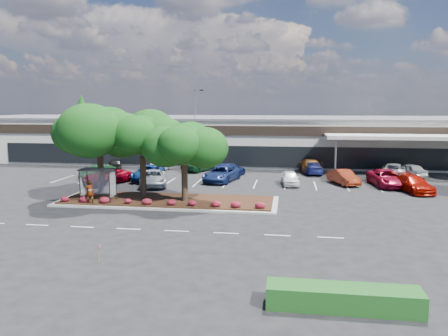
# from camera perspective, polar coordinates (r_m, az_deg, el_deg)

# --- Properties ---
(ground) EXTENTS (160.00, 160.00, 0.00)m
(ground) POSITION_cam_1_polar(r_m,az_deg,el_deg) (32.19, -5.80, -6.14)
(ground) COLOR black
(ground) RESTS_ON ground
(retail_store) EXTENTS (80.40, 25.20, 6.25)m
(retail_store) POSITION_cam_1_polar(r_m,az_deg,el_deg) (64.76, 1.58, 3.95)
(retail_store) COLOR beige
(retail_store) RESTS_ON ground
(landscape_island) EXTENTS (18.00, 6.00, 0.26)m
(landscape_island) POSITION_cam_1_polar(r_m,az_deg,el_deg) (36.43, -7.32, -4.27)
(landscape_island) COLOR #9F9F9A
(landscape_island) RESTS_ON ground
(lane_markings) EXTENTS (33.12, 20.06, 0.01)m
(lane_markings) POSITION_cam_1_polar(r_m,az_deg,el_deg) (42.16, -2.52, -2.67)
(lane_markings) COLOR silver
(lane_markings) RESTS_ON ground
(shrub_row) EXTENTS (17.00, 0.80, 0.50)m
(shrub_row) POSITION_cam_1_polar(r_m,az_deg,el_deg) (34.38, -8.28, -4.38)
(shrub_row) COLOR maroon
(shrub_row) RESTS_ON landscape_island
(bus_shelter) EXTENTS (2.75, 1.55, 2.59)m
(bus_shelter) POSITION_cam_1_polar(r_m,az_deg,el_deg) (36.94, -16.07, -0.91)
(bus_shelter) COLOR black
(bus_shelter) RESTS_ON landscape_island
(island_tree_west) EXTENTS (7.20, 7.20, 7.89)m
(island_tree_west) POSITION_cam_1_polar(r_m,az_deg,el_deg) (38.31, -15.91, 2.28)
(island_tree_west) COLOR #0F3B0E
(island_tree_west) RESTS_ON landscape_island
(island_tree_mid) EXTENTS (6.60, 6.60, 7.32)m
(island_tree_mid) POSITION_cam_1_polar(r_m,az_deg,el_deg) (37.69, -10.60, 1.93)
(island_tree_mid) COLOR #0F3B0E
(island_tree_mid) RESTS_ON landscape_island
(island_tree_east) EXTENTS (5.80, 5.80, 6.50)m
(island_tree_east) POSITION_cam_1_polar(r_m,az_deg,el_deg) (35.19, -5.20, 0.92)
(island_tree_east) COLOR #0F3B0E
(island_tree_east) RESTS_ON landscape_island
(hedge_south_east) EXTENTS (6.00, 1.30, 0.90)m
(hedge_south_east) POSITION_cam_1_polar(r_m,az_deg,el_deg) (18.46, 15.29, -16.07)
(hedge_south_east) COLOR #114918
(hedge_south_east) RESTS_ON ground
(conifer_north_west) EXTENTS (4.40, 4.40, 10.00)m
(conifer_north_west) POSITION_cam_1_polar(r_m,az_deg,el_deg) (85.10, -18.02, 5.82)
(conifer_north_west) COLOR #0F3B0E
(conifer_north_west) RESTS_ON ground
(person_waiting) EXTENTS (0.77, 0.65, 1.82)m
(person_waiting) POSITION_cam_1_polar(r_m,az_deg,el_deg) (36.11, -17.12, -2.99)
(person_waiting) COLOR #594C47
(person_waiting) RESTS_ON landscape_island
(light_pole) EXTENTS (1.43, 0.50, 10.16)m
(light_pole) POSITION_cam_1_polar(r_m,az_deg,el_deg) (59.64, -3.70, 4.88)
(light_pole) COLOR #9F9F9A
(light_pole) RESTS_ON ground
(survey_stake) EXTENTS (0.07, 0.14, 0.95)m
(survey_stake) POSITION_cam_1_polar(r_m,az_deg,el_deg) (23.40, -16.00, -10.39)
(survey_stake) COLOR #987850
(survey_stake) RESTS_ON ground
(car_0) EXTENTS (4.51, 6.02, 1.52)m
(car_0) POSITION_cam_1_polar(r_m,az_deg,el_deg) (46.00, -15.08, -1.07)
(car_0) COLOR maroon
(car_0) RESTS_ON ground
(car_1) EXTENTS (2.97, 4.60, 1.43)m
(car_1) POSITION_cam_1_polar(r_m,az_deg,el_deg) (49.93, -16.18, -0.45)
(car_1) COLOR #1B4623
(car_1) RESTS_ON ground
(car_2) EXTENTS (2.90, 5.82, 1.58)m
(car_2) POSITION_cam_1_polar(r_m,az_deg,el_deg) (47.27, -9.91, -0.63)
(car_2) COLOR navy
(car_2) RESTS_ON ground
(car_3) EXTENTS (4.08, 6.08, 1.55)m
(car_3) POSITION_cam_1_polar(r_m,az_deg,el_deg) (43.93, -9.24, -1.30)
(car_3) COLOR #9BA1A7
(car_3) RESTS_ON ground
(car_4) EXTENTS (3.86, 6.23, 1.61)m
(car_4) POSITION_cam_1_polar(r_m,az_deg,el_deg) (45.78, -0.32, -0.78)
(car_4) COLOR navy
(car_4) RESTS_ON ground
(car_5) EXTENTS (2.02, 4.25, 1.40)m
(car_5) POSITION_cam_1_polar(r_m,az_deg,el_deg) (44.24, 8.62, -1.32)
(car_5) COLOR white
(car_5) RESTS_ON ground
(car_6) EXTENTS (3.09, 4.76, 1.48)m
(car_6) POSITION_cam_1_polar(r_m,az_deg,el_deg) (45.73, 15.35, -1.16)
(car_6) COLOR maroon
(car_6) RESTS_ON ground
(car_7) EXTENTS (3.35, 6.10, 1.62)m
(car_7) POSITION_cam_1_polar(r_m,az_deg,el_deg) (46.01, 20.53, -1.25)
(car_7) COLOR maroon
(car_7) RESTS_ON ground
(car_8) EXTENTS (3.29, 5.59, 1.52)m
(car_8) POSITION_cam_1_polar(r_m,az_deg,el_deg) (43.88, 23.50, -1.91)
(car_8) COLOR #9F0E02
(car_8) RESTS_ON ground
(car_9) EXTENTS (2.99, 4.20, 1.33)m
(car_9) POSITION_cam_1_polar(r_m,az_deg,el_deg) (56.12, -14.03, 0.50)
(car_9) COLOR black
(car_9) RESTS_ON ground
(car_10) EXTENTS (2.03, 4.46, 1.48)m
(car_10) POSITION_cam_1_polar(r_m,az_deg,el_deg) (53.23, -8.49, 0.33)
(car_10) COLOR silver
(car_10) RESTS_ON ground
(car_12) EXTENTS (4.11, 5.45, 1.37)m
(car_12) POSITION_cam_1_polar(r_m,az_deg,el_deg) (53.20, -3.26, 0.35)
(car_12) COLOR #134121
(car_12) RESTS_ON ground
(car_13) EXTENTS (3.87, 5.74, 1.54)m
(car_13) POSITION_cam_1_polar(r_m,az_deg,el_deg) (48.83, 0.59, -0.25)
(car_13) COLOR #121D52
(car_13) RESTS_ON ground
(car_14) EXTENTS (2.95, 5.84, 1.62)m
(car_14) POSITION_cam_1_polar(r_m,az_deg,el_deg) (53.15, 11.14, 0.33)
(car_14) COLOR brown
(car_14) RESTS_ON ground
(car_15) EXTENTS (2.80, 5.21, 1.43)m
(car_15) POSITION_cam_1_polar(r_m,az_deg,el_deg) (51.98, 11.33, 0.05)
(car_15) COLOR navy
(car_15) RESTS_ON ground
(car_16) EXTENTS (4.04, 6.21, 1.59)m
(car_16) POSITION_cam_1_polar(r_m,az_deg,el_deg) (51.86, 21.26, -0.29)
(car_16) COLOR #9EA3AA
(car_16) RESTS_ON ground
(car_17) EXTENTS (3.29, 4.76, 1.50)m
(car_17) POSITION_cam_1_polar(r_m,az_deg,el_deg) (53.05, 23.10, -0.26)
(car_17) COLOR #B9B9B9
(car_17) RESTS_ON ground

